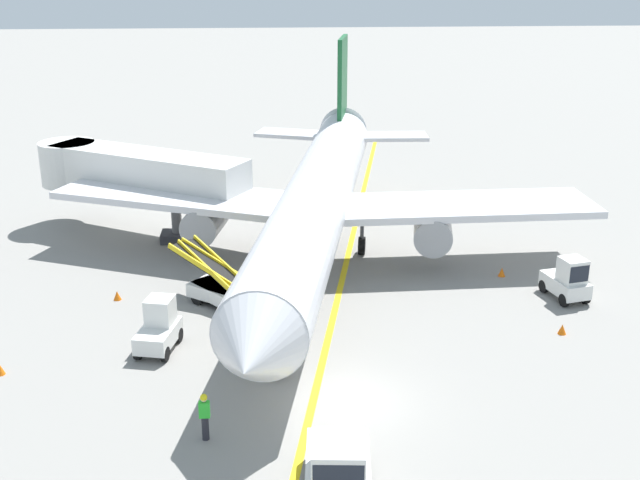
% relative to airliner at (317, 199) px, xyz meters
% --- Properties ---
extents(ground_plane, '(300.00, 300.00, 0.00)m').
position_rel_airliner_xyz_m(ground_plane, '(0.21, -13.67, -3.42)').
color(ground_plane, gray).
extents(taxi_line_yellow, '(14.99, 78.69, 0.01)m').
position_rel_airliner_xyz_m(taxi_line_yellow, '(-0.10, -8.67, -3.41)').
color(taxi_line_yellow, yellow).
rests_on(taxi_line_yellow, ground).
extents(airliner, '(28.12, 35.19, 10.10)m').
position_rel_airliner_xyz_m(airliner, '(0.00, 0.00, 0.00)').
color(airliner, silver).
rests_on(airliner, ground).
extents(jet_bridge, '(12.37, 8.60, 4.85)m').
position_rel_airliner_xyz_m(jet_bridge, '(-10.29, 5.38, 0.12)').
color(jet_bridge, silver).
rests_on(jet_bridge, ground).
extents(pushback_tug, '(2.19, 3.74, 2.20)m').
position_rel_airliner_xyz_m(pushback_tug, '(-0.61, -19.05, -2.42)').
color(pushback_tug, silver).
rests_on(pushback_tug, ground).
extents(baggage_tug_near_wing, '(1.82, 2.64, 2.10)m').
position_rel_airliner_xyz_m(baggage_tug_near_wing, '(11.22, -5.42, -2.49)').
color(baggage_tug_near_wing, silver).
rests_on(baggage_tug_near_wing, ground).
extents(baggage_tug_by_cargo_door, '(1.79, 2.63, 2.10)m').
position_rel_airliner_xyz_m(baggage_tug_by_cargo_door, '(-6.98, -9.13, -2.49)').
color(baggage_tug_by_cargo_door, silver).
rests_on(baggage_tug_by_cargo_door, ground).
extents(belt_loader_forward_hold, '(4.17, 4.63, 2.59)m').
position_rel_airliner_xyz_m(belt_loader_forward_hold, '(-4.47, -5.20, -2.64)').
color(belt_loader_forward_hold, silver).
rests_on(belt_loader_forward_hold, ground).
extents(belt_loader_aft_hold, '(4.77, 3.97, 2.59)m').
position_rel_airliner_xyz_m(belt_loader_aft_hold, '(-4.45, -5.10, -2.64)').
color(belt_loader_aft_hold, silver).
rests_on(belt_loader_aft_hold, ground).
extents(ground_crew_marshaller, '(0.36, 0.24, 1.70)m').
position_rel_airliner_xyz_m(ground_crew_marshaller, '(-4.70, -15.73, -2.51)').
color(ground_crew_marshaller, '#26262D').
rests_on(ground_crew_marshaller, ground).
extents(ground_crew_wing_walker, '(0.36, 0.24, 1.70)m').
position_rel_airliner_xyz_m(ground_crew_wing_walker, '(-3.53, -11.52, -2.51)').
color(ground_crew_wing_walker, '#26262D').
rests_on(ground_crew_wing_walker, ground).
extents(safety_cone_nose_left, '(0.36, 0.36, 0.44)m').
position_rel_airliner_xyz_m(safety_cone_nose_left, '(-9.55, -4.14, -3.20)').
color(safety_cone_nose_left, orange).
rests_on(safety_cone_nose_left, ground).
extents(safety_cone_nose_right, '(0.36, 0.36, 0.44)m').
position_rel_airliner_xyz_m(safety_cone_nose_right, '(-12.81, -10.88, -3.20)').
color(safety_cone_nose_right, orange).
rests_on(safety_cone_nose_right, ground).
extents(safety_cone_wingtip_left, '(0.36, 0.36, 0.44)m').
position_rel_airliner_xyz_m(safety_cone_wingtip_left, '(-1.78, 4.88, -3.20)').
color(safety_cone_wingtip_left, orange).
rests_on(safety_cone_wingtip_left, ground).
extents(safety_cone_wingtip_right, '(0.36, 0.36, 0.44)m').
position_rel_airliner_xyz_m(safety_cone_wingtip_right, '(9.02, -2.51, -3.20)').
color(safety_cone_wingtip_right, orange).
rests_on(safety_cone_wingtip_right, ground).
extents(safety_cone_tail_area, '(0.36, 0.36, 0.44)m').
position_rel_airliner_xyz_m(safety_cone_tail_area, '(9.77, -8.94, -3.20)').
color(safety_cone_tail_area, orange).
rests_on(safety_cone_tail_area, ground).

